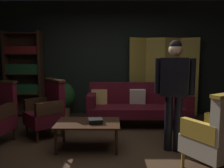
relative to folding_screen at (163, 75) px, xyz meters
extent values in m
plane|color=#3D2819|center=(-1.26, -2.28, -0.99)|extent=(10.00, 10.00, 0.00)
cube|color=black|center=(-1.26, 0.17, 0.41)|extent=(7.20, 0.10, 2.80)
cube|color=#B29338|center=(-0.64, -0.03, -0.04)|extent=(0.43, 0.23, 1.90)
cube|color=gold|center=(-0.64, -0.03, 0.88)|extent=(0.43, 0.24, 0.06)
cube|color=#B29338|center=(-0.21, 0.00, -0.04)|extent=(0.45, 0.17, 1.90)
cube|color=gold|center=(-0.21, 0.00, 0.88)|extent=(0.45, 0.18, 0.06)
cube|color=#B29338|center=(0.22, 0.02, -0.04)|extent=(0.43, 0.21, 1.90)
cube|color=gold|center=(0.22, 0.02, 0.88)|extent=(0.44, 0.22, 0.06)
cube|color=#B29338|center=(0.63, 0.01, -0.04)|extent=(0.42, 0.24, 1.90)
cube|color=gold|center=(0.63, 0.01, 0.88)|extent=(0.42, 0.25, 0.06)
cube|color=#382114|center=(-3.83, -0.10, 0.04)|extent=(0.06, 0.32, 2.05)
cube|color=#382114|center=(-2.99, -0.10, 0.04)|extent=(0.06, 0.32, 2.05)
cube|color=#382114|center=(-3.41, 0.05, 0.04)|extent=(0.90, 0.02, 2.05)
cube|color=#382114|center=(-3.41, -0.10, -0.93)|extent=(0.86, 0.30, 0.02)
cube|color=#382114|center=(-3.41, -0.10, -0.44)|extent=(0.86, 0.30, 0.02)
cube|color=#1E4C28|center=(-3.41, -0.12, -0.32)|extent=(0.78, 0.22, 0.22)
cube|color=#382114|center=(-3.41, -0.10, 0.04)|extent=(0.86, 0.30, 0.02)
cube|color=#1E4C28|center=(-3.41, -0.12, 0.17)|extent=(0.78, 0.22, 0.23)
cube|color=#382114|center=(-3.41, -0.10, 0.52)|extent=(0.86, 0.30, 0.02)
cube|color=maroon|center=(-3.41, -0.12, 0.62)|extent=(0.78, 0.22, 0.17)
cube|color=#382114|center=(-3.41, -0.10, 1.00)|extent=(0.86, 0.30, 0.02)
cylinder|color=#382114|center=(-1.66, -1.23, -0.88)|extent=(0.07, 0.07, 0.22)
cylinder|color=#382114|center=(0.24, -1.23, -0.88)|extent=(0.07, 0.07, 0.22)
cylinder|color=#382114|center=(-1.66, -0.63, -0.88)|extent=(0.07, 0.07, 0.22)
cylinder|color=#382114|center=(0.24, -0.63, -0.88)|extent=(0.07, 0.07, 0.22)
cube|color=#4C0F19|center=(-0.71, -0.93, -0.67)|extent=(2.10, 0.76, 0.20)
cube|color=#4C0F19|center=(-0.71, -0.62, -0.34)|extent=(2.10, 0.18, 0.46)
cube|color=#4C0F19|center=(-1.69, -0.93, -0.44)|extent=(0.16, 0.68, 0.26)
cube|color=#4C0F19|center=(0.27, -0.93, -0.44)|extent=(0.16, 0.68, 0.26)
cube|color=tan|center=(-1.54, -0.73, -0.42)|extent=(0.34, 0.14, 0.35)
cube|color=beige|center=(-0.71, -0.73, -0.42)|extent=(0.35, 0.17, 0.35)
cube|color=maroon|center=(0.12, -0.73, -0.42)|extent=(0.35, 0.15, 0.34)
cylinder|color=#382114|center=(-2.08, -2.42, -0.79)|extent=(0.04, 0.04, 0.39)
cylinder|color=#382114|center=(-1.18, -2.42, -0.79)|extent=(0.04, 0.04, 0.39)
cylinder|color=#382114|center=(-2.08, -1.88, -0.79)|extent=(0.04, 0.04, 0.39)
cylinder|color=#382114|center=(-1.18, -1.88, -0.79)|extent=(0.04, 0.04, 0.39)
cube|color=#382114|center=(-1.63, -2.15, -0.58)|extent=(1.00, 0.64, 0.03)
cylinder|color=gold|center=(0.08, -2.56, -0.88)|extent=(0.04, 0.04, 0.22)
cylinder|color=gold|center=(-0.31, -2.80, -0.88)|extent=(0.04, 0.04, 0.22)
cube|color=beige|center=(0.01, -2.87, -0.65)|extent=(0.77, 0.77, 0.24)
cube|color=gold|center=(0.21, -2.75, -0.42)|extent=(0.34, 0.47, 0.22)
cube|color=gold|center=(-0.20, -3.00, -0.42)|extent=(0.34, 0.47, 0.22)
cylinder|color=#382114|center=(-2.82, -1.60, -0.88)|extent=(0.04, 0.04, 0.22)
cylinder|color=#382114|center=(-2.51, -1.95, -0.88)|extent=(0.04, 0.04, 0.22)
cylinder|color=#382114|center=(-2.48, -1.30, -0.88)|extent=(0.04, 0.04, 0.22)
cylinder|color=#382114|center=(-2.17, -1.64, -0.88)|extent=(0.04, 0.04, 0.22)
cube|color=#4C0F19|center=(-2.50, -1.62, -0.65)|extent=(0.79, 0.79, 0.24)
cube|color=#4C0F19|center=(-2.32, -1.47, -0.26)|extent=(0.46, 0.50, 0.54)
cube|color=#382114|center=(-2.32, -1.47, 0.03)|extent=(0.50, 0.54, 0.04)
cube|color=#382114|center=(-2.65, -1.44, -0.42)|extent=(0.43, 0.40, 0.22)
cube|color=#382114|center=(-2.34, -1.80, -0.42)|extent=(0.43, 0.40, 0.22)
cylinder|color=#382114|center=(-2.96, -1.81, -0.88)|extent=(0.04, 0.04, 0.22)
cube|color=#4C0F19|center=(-3.19, -1.77, -0.26)|extent=(0.57, 0.21, 0.54)
cube|color=#382114|center=(-2.99, -2.03, -0.42)|extent=(0.17, 0.51, 0.22)
cylinder|color=black|center=(-0.25, -2.27, -0.56)|extent=(0.12, 0.12, 0.86)
cylinder|color=black|center=(-0.38, -2.23, -0.56)|extent=(0.12, 0.12, 0.86)
cube|color=maroon|center=(-0.31, -2.25, -0.09)|extent=(0.35, 0.25, 0.09)
cube|color=black|center=(-0.31, -2.25, 0.16)|extent=(0.45, 0.33, 0.58)
cube|color=white|center=(-0.28, -2.15, 0.19)|extent=(0.14, 0.06, 0.41)
cube|color=maroon|center=(-0.28, -2.14, 0.42)|extent=(0.09, 0.05, 0.04)
cylinder|color=black|center=(-0.07, -2.33, 0.17)|extent=(0.09, 0.09, 0.54)
cylinder|color=black|center=(-0.55, -2.17, 0.17)|extent=(0.09, 0.09, 0.54)
sphere|color=tan|center=(-0.31, -2.25, 0.57)|extent=(0.20, 0.20, 0.20)
sphere|color=black|center=(-0.31, -2.25, 0.62)|extent=(0.18, 0.18, 0.18)
cylinder|color=brown|center=(-2.41, -0.30, -0.85)|extent=(0.28, 0.28, 0.28)
ellipsoid|color=#193D19|center=(-2.41, -0.30, -0.46)|extent=(0.54, 0.54, 0.62)
cube|color=#1E4C28|center=(-1.51, -2.19, -0.55)|extent=(0.22, 0.18, 0.03)
cube|color=black|center=(-1.51, -2.19, -0.51)|extent=(0.25, 0.23, 0.03)
camera|label=1|loc=(-1.22, -5.73, 0.48)|focal=37.40mm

